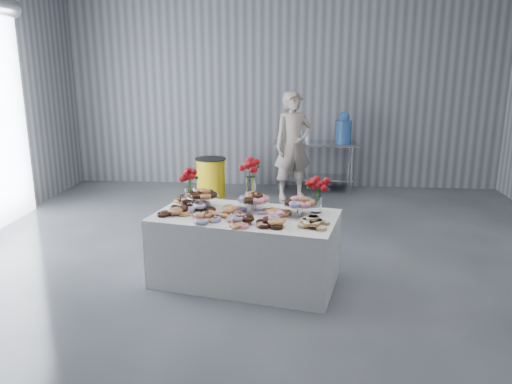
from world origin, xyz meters
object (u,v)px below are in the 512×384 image
Objects in this scene: display_table at (246,248)px; water_jug at (344,129)px; prep_table at (315,158)px; person at (293,146)px; trash_barrel at (211,178)px.

water_jug reaches higher than display_table.
prep_table is 2.71× the size of water_jug.
water_jug is at bearing 71.66° from display_table.
person is 1.54m from trash_barrel.
prep_table is 2.18× the size of trash_barrel.
prep_table is (0.83, 4.01, 0.24)m from display_table.
water_jug reaches higher than trash_barrel.
trash_barrel is at bearing 160.30° from person.
display_table is at bearing -73.92° from trash_barrel.
water_jug is 0.30× the size of person.
trash_barrel is at bearing -165.52° from water_jug.
display_table is 4.11m from prep_table.
display_table reaches higher than trash_barrel.
prep_table is 1.93m from trash_barrel.
water_jug is at bearing 14.48° from trash_barrel.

